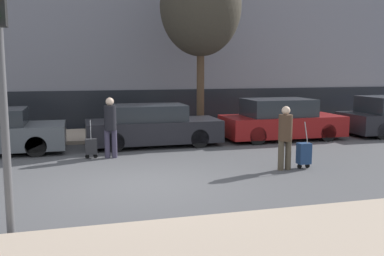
% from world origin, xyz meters
% --- Properties ---
extents(ground_plane, '(80.00, 80.00, 0.00)m').
position_xyz_m(ground_plane, '(0.00, 0.00, 0.00)').
color(ground_plane, '#4C4C4F').
extents(sidewalk_near, '(28.00, 2.50, 0.12)m').
position_xyz_m(sidewalk_near, '(0.00, -3.75, 0.06)').
color(sidewalk_near, tan).
rests_on(sidewalk_near, ground_plane).
extents(sidewalk_far, '(28.00, 3.00, 0.12)m').
position_xyz_m(sidewalk_far, '(0.00, 7.00, 0.06)').
color(sidewalk_far, tan).
rests_on(sidewalk_far, ground_plane).
extents(parked_car_1, '(4.31, 1.74, 1.34)m').
position_xyz_m(parked_car_1, '(1.09, 4.70, 0.63)').
color(parked_car_1, black).
rests_on(parked_car_1, ground_plane).
extents(parked_car_2, '(4.23, 1.83, 1.44)m').
position_xyz_m(parked_car_2, '(5.73, 4.74, 0.67)').
color(parked_car_2, maroon).
rests_on(parked_car_2, ground_plane).
extents(pedestrian_left, '(0.35, 0.34, 1.71)m').
position_xyz_m(pedestrian_left, '(-0.38, 3.08, 0.97)').
color(pedestrian_left, '#383347').
rests_on(pedestrian_left, ground_plane).
extents(trolley_left, '(0.34, 0.29, 1.09)m').
position_xyz_m(trolley_left, '(-0.92, 3.16, 0.33)').
color(trolley_left, '#262628').
rests_on(trolley_left, ground_plane).
extents(pedestrian_right, '(0.35, 0.34, 1.59)m').
position_xyz_m(pedestrian_right, '(3.68, 0.48, 0.90)').
color(pedestrian_right, '#4C4233').
rests_on(pedestrian_right, ground_plane).
extents(trolley_right, '(0.34, 0.29, 1.19)m').
position_xyz_m(trolley_right, '(4.23, 0.50, 0.38)').
color(trolley_right, navy).
rests_on(trolley_right, ground_plane).
extents(bare_tree_near_crossing, '(2.95, 2.95, 6.42)m').
position_xyz_m(bare_tree_near_crossing, '(3.18, 6.23, 4.72)').
color(bare_tree_near_crossing, '#4C3826').
rests_on(bare_tree_near_crossing, sidewalk_far).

